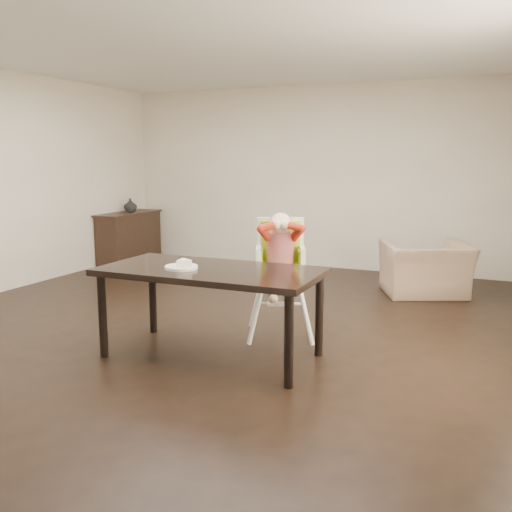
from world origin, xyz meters
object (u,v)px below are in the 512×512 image
(high_chair, at_px, (281,249))
(armchair, at_px, (426,260))
(dining_table, at_px, (211,278))
(sideboard, at_px, (129,237))

(high_chair, xyz_separation_m, armchair, (1.05, 2.14, -0.39))
(dining_table, height_order, armchair, armchair)
(dining_table, bearing_deg, high_chair, 68.62)
(dining_table, distance_m, sideboard, 4.70)
(dining_table, bearing_deg, sideboard, 133.81)
(armchair, distance_m, sideboard, 4.64)
(sideboard, bearing_deg, dining_table, -46.19)
(high_chair, bearing_deg, dining_table, -133.43)
(armchair, xyz_separation_m, sideboard, (-4.62, 0.46, -0.03))
(high_chair, xyz_separation_m, sideboard, (-3.56, 2.60, -0.41))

